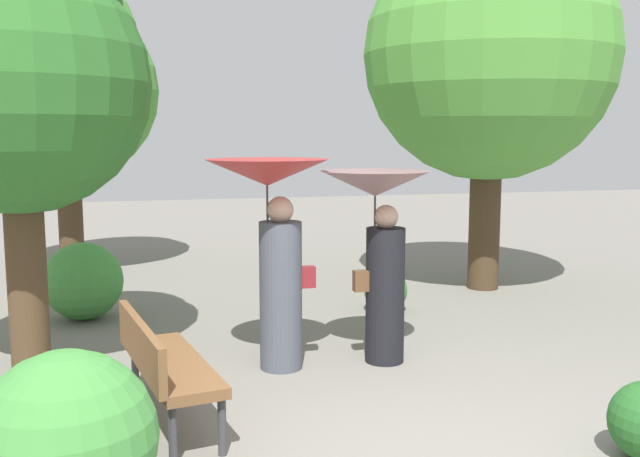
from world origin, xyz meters
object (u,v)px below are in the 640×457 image
Objects in this scene: tree_near_right at (490,34)px; tree_mid_left at (64,74)px; person_left at (273,224)px; tree_near_left at (15,57)px; park_bench at (162,360)px; person_right at (379,231)px.

tree_near_right reaches higher than tree_mid_left.
tree_near_left is (-2.22, 0.52, 1.50)m from person_left.
tree_mid_left is (-0.06, 5.08, 0.26)m from tree_near_left.
tree_mid_left is at bearing 90.70° from tree_near_left.
park_bench is at bearing -140.33° from tree_near_right.
tree_near_right reaches higher than person_left.
tree_mid_left is (-5.84, 2.87, -0.43)m from tree_near_right.
person_left is 2.73m from tree_near_left.
tree_near_left is 0.78× the size of tree_near_right.
person_left is 0.36× the size of tree_near_right.
tree_near_left reaches higher than person_right.
tree_mid_left reaches higher than person_right.
tree_near_right is at bearing -26.18° from tree_mid_left.
park_bench is 0.36× the size of tree_near_left.
person_left reaches higher than park_bench.
tree_near_left is 0.89× the size of tree_mid_left.
park_bench is 0.28× the size of tree_near_right.
tree_mid_left is at bearing 153.82° from tree_near_right.
person_left is at bearing -67.85° from tree_mid_left.
person_right is 1.19× the size of park_bench.
tree_near_right is 1.15× the size of tree_mid_left.
tree_near_left is (-1.16, 1.62, 2.36)m from park_bench.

